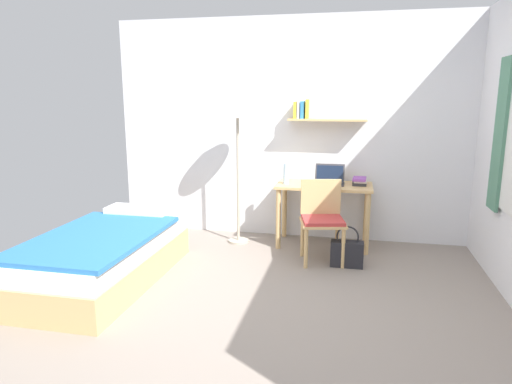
# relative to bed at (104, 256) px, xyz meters

# --- Properties ---
(ground_plane) EXTENTS (5.28, 5.28, 0.00)m
(ground_plane) POSITION_rel_bed_xyz_m (1.53, -0.21, -0.24)
(ground_plane) COLOR gray
(wall_back) EXTENTS (4.40, 0.27, 2.60)m
(wall_back) POSITION_rel_bed_xyz_m (1.53, 1.81, 1.06)
(wall_back) COLOR white
(wall_back) RESTS_ON ground_plane
(bed) EXTENTS (0.97, 1.86, 0.54)m
(bed) POSITION_rel_bed_xyz_m (0.00, 0.00, 0.00)
(bed) COLOR tan
(bed) RESTS_ON ground_plane
(desk) EXTENTS (1.07, 0.55, 0.72)m
(desk) POSITION_rel_bed_xyz_m (1.91, 1.49, 0.34)
(desk) COLOR tan
(desk) RESTS_ON ground_plane
(desk_chair) EXTENTS (0.52, 0.51, 0.84)m
(desk_chair) POSITION_rel_bed_xyz_m (1.92, 0.99, 0.23)
(desk_chair) COLOR tan
(desk_chair) RESTS_ON ground_plane
(standing_lamp) EXTENTS (0.40, 0.40, 1.68)m
(standing_lamp) POSITION_rel_bed_xyz_m (0.92, 1.39, 1.25)
(standing_lamp) COLOR #B2A893
(standing_lamp) RESTS_ON ground_plane
(laptop) EXTENTS (0.34, 0.24, 0.22)m
(laptop) POSITION_rel_bed_xyz_m (1.96, 1.53, 0.53)
(laptop) COLOR #2D2D33
(laptop) RESTS_ON desk
(water_bottle) EXTENTS (0.06, 0.06, 0.23)m
(water_bottle) POSITION_rel_bed_xyz_m (1.48, 1.42, 0.59)
(water_bottle) COLOR silver
(water_bottle) RESTS_ON desk
(book_stack) EXTENTS (0.16, 0.24, 0.08)m
(book_stack) POSITION_rel_bed_xyz_m (2.29, 1.54, 0.52)
(book_stack) COLOR #333338
(book_stack) RESTS_ON desk
(handbag) EXTENTS (0.33, 0.13, 0.43)m
(handbag) POSITION_rel_bed_xyz_m (2.19, 0.85, -0.10)
(handbag) COLOR #232328
(handbag) RESTS_ON ground_plane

